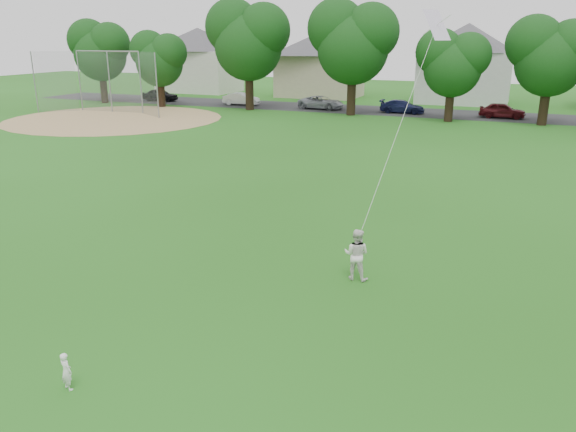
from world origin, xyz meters
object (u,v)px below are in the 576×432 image
at_px(kite, 398,130).
at_px(baseball_backstop, 106,82).
at_px(toddler, 66,371).
at_px(older_boy, 356,254).

height_order(kite, baseball_backstop, kite).
bearing_deg(kite, toddler, -115.39).
bearing_deg(older_boy, toddler, 63.28).
bearing_deg(baseball_backstop, kite, -38.47).
distance_m(older_boy, kite, 3.90).
bearing_deg(older_boy, kite, -105.85).
relative_size(older_boy, baseball_backstop, 0.12).
xyz_separation_m(older_boy, baseball_backstop, (-31.20, 27.24, 1.95)).
bearing_deg(baseball_backstop, toddler, -51.65).
relative_size(toddler, baseball_backstop, 0.07).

